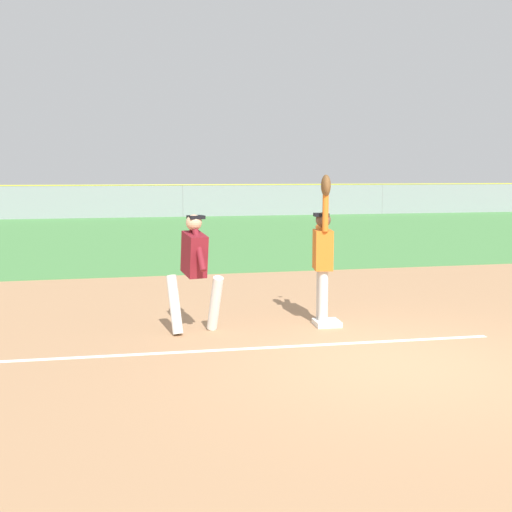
% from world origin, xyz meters
% --- Properties ---
extents(ground_plane, '(78.07, 78.07, 0.00)m').
position_xyz_m(ground_plane, '(0.00, 0.00, 0.00)').
color(ground_plane, tan).
extents(outfield_grass, '(45.49, 19.11, 0.01)m').
position_xyz_m(outfield_grass, '(0.00, 16.68, 0.01)').
color(outfield_grass, '#4C8C47').
rests_on(outfield_grass, ground_plane).
extents(chalk_foul_line, '(12.00, 0.47, 0.01)m').
position_xyz_m(chalk_foul_line, '(-4.24, 1.07, 0.00)').
color(chalk_foul_line, white).
rests_on(chalk_foul_line, ground_plane).
extents(first_base, '(0.40, 0.40, 0.08)m').
position_xyz_m(first_base, '(-0.24, 1.97, 0.04)').
color(first_base, white).
rests_on(first_base, ground_plane).
extents(fielder, '(0.33, 0.90, 2.28)m').
position_xyz_m(fielder, '(-0.29, 2.06, 1.12)').
color(fielder, silver).
rests_on(fielder, ground_plane).
extents(runner, '(0.82, 0.84, 1.72)m').
position_xyz_m(runner, '(-2.25, 1.97, 1.00)').
color(runner, white).
rests_on(runner, ground_plane).
extents(baseball, '(0.07, 0.07, 0.07)m').
position_xyz_m(baseball, '(-0.18, 2.28, 2.08)').
color(baseball, white).
extents(outfield_fence, '(45.57, 0.08, 1.72)m').
position_xyz_m(outfield_fence, '(0.00, 26.23, 0.86)').
color(outfield_fence, '#93999E').
rests_on(outfield_fence, ground_plane).
extents(parked_car_tan, '(4.51, 2.33, 1.25)m').
position_xyz_m(parked_car_tan, '(-7.26, 29.28, 0.67)').
color(parked_car_tan, tan).
rests_on(parked_car_tan, ground_plane).
extents(parked_car_red, '(4.42, 2.15, 1.25)m').
position_xyz_m(parked_car_red, '(-0.89, 29.01, 0.67)').
color(parked_car_red, '#B21E1E').
rests_on(parked_car_red, ground_plane).
extents(parked_car_blue, '(4.47, 2.25, 1.25)m').
position_xyz_m(parked_car_blue, '(5.14, 28.72, 0.67)').
color(parked_car_blue, '#23389E').
rests_on(parked_car_blue, ground_plane).
extents(parked_car_green, '(4.46, 2.22, 1.25)m').
position_xyz_m(parked_car_green, '(11.63, 28.64, 0.67)').
color(parked_car_green, '#1E6B33').
rests_on(parked_car_green, ground_plane).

